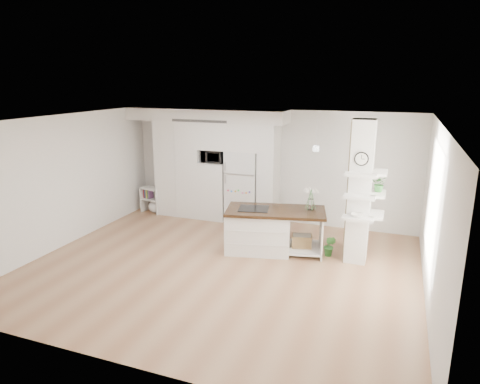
% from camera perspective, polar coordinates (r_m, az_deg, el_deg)
% --- Properties ---
extents(floor, '(7.00, 6.00, 0.01)m').
position_cam_1_polar(floor, '(8.07, -2.57, -9.98)').
color(floor, '#A47C59').
rests_on(floor, ground).
extents(room, '(7.04, 6.04, 2.72)m').
position_cam_1_polar(room, '(7.48, -2.73, 3.03)').
color(room, white).
rests_on(room, ground).
extents(cabinet_wall, '(4.00, 0.71, 2.70)m').
position_cam_1_polar(cabinet_wall, '(10.52, -4.25, 4.52)').
color(cabinet_wall, white).
rests_on(cabinet_wall, floor).
extents(refrigerator, '(0.78, 0.69, 1.75)m').
position_cam_1_polar(refrigerator, '(10.32, 0.51, 0.77)').
color(refrigerator, silver).
rests_on(refrigerator, floor).
extents(column, '(0.69, 0.90, 2.70)m').
position_cam_1_polar(column, '(8.13, 16.20, -0.24)').
color(column, silver).
rests_on(column, floor).
extents(window, '(0.00, 2.40, 2.40)m').
position_cam_1_polar(window, '(7.30, 24.36, -1.48)').
color(window, white).
rests_on(window, room).
extents(pendant_light, '(0.12, 0.12, 0.10)m').
position_cam_1_polar(pendant_light, '(7.09, 10.50, 4.33)').
color(pendant_light, white).
rests_on(pendant_light, room).
extents(kitchen_island, '(2.10, 1.33, 1.45)m').
position_cam_1_polar(kitchen_island, '(8.65, 3.26, -4.95)').
color(kitchen_island, white).
rests_on(kitchen_island, floor).
extents(bookshelf, '(0.60, 0.41, 0.66)m').
position_cam_1_polar(bookshelf, '(11.36, -11.52, -1.26)').
color(bookshelf, white).
rests_on(bookshelf, floor).
extents(floor_plant_a, '(0.28, 0.25, 0.43)m').
position_cam_1_polar(floor_plant_a, '(8.63, 11.87, -7.04)').
color(floor_plant_a, '#2E722D').
rests_on(floor_plant_a, floor).
extents(floor_plant_b, '(0.28, 0.28, 0.44)m').
position_cam_1_polar(floor_plant_b, '(9.09, 14.40, -6.00)').
color(floor_plant_b, '#2E722D').
rests_on(floor_plant_b, floor).
extents(microwave, '(0.54, 0.37, 0.30)m').
position_cam_1_polar(microwave, '(10.40, -3.49, 4.77)').
color(microwave, '#2D2D2D').
rests_on(microwave, cabinet_wall).
extents(shelf_plant, '(0.27, 0.23, 0.30)m').
position_cam_1_polar(shelf_plant, '(8.24, 18.12, 1.06)').
color(shelf_plant, '#2E722D').
rests_on(shelf_plant, column).
extents(decor_bowl, '(0.22, 0.22, 0.05)m').
position_cam_1_polar(decor_bowl, '(8.01, 15.32, -3.01)').
color(decor_bowl, white).
rests_on(decor_bowl, column).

